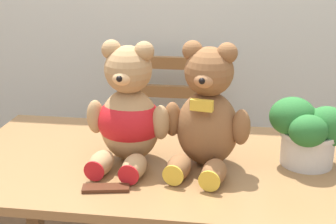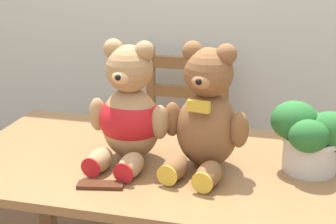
{
  "view_description": "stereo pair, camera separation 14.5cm",
  "coord_description": "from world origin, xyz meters",
  "px_view_note": "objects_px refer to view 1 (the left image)",
  "views": [
    {
      "loc": [
        0.26,
        -1.08,
        1.41
      ],
      "look_at": [
        0.05,
        0.37,
        0.89
      ],
      "focal_mm": 50.0,
      "sensor_mm": 36.0,
      "label": 1
    },
    {
      "loc": [
        0.4,
        -1.06,
        1.41
      ],
      "look_at": [
        0.05,
        0.37,
        0.89
      ],
      "focal_mm": 50.0,
      "sensor_mm": 36.0,
      "label": 2
    }
  ],
  "objects_px": {
    "teddy_bear_right": "(207,115)",
    "chocolate_bar": "(106,188)",
    "teddy_bear_left": "(129,115)",
    "wooden_chair_behind": "(168,148)",
    "potted_plant": "(308,131)"
  },
  "relations": [
    {
      "from": "wooden_chair_behind",
      "to": "chocolate_bar",
      "type": "relative_size",
      "value": 6.58
    },
    {
      "from": "potted_plant",
      "to": "chocolate_bar",
      "type": "bearing_deg",
      "value": -156.62
    },
    {
      "from": "teddy_bear_right",
      "to": "chocolate_bar",
      "type": "distance_m",
      "value": 0.4
    },
    {
      "from": "wooden_chair_behind",
      "to": "teddy_bear_left",
      "type": "bearing_deg",
      "value": 87.26
    },
    {
      "from": "wooden_chair_behind",
      "to": "teddy_bear_left",
      "type": "relative_size",
      "value": 2.25
    },
    {
      "from": "teddy_bear_right",
      "to": "chocolate_bar",
      "type": "relative_size",
      "value": 2.95
    },
    {
      "from": "wooden_chair_behind",
      "to": "teddy_bear_left",
      "type": "distance_m",
      "value": 0.81
    },
    {
      "from": "wooden_chair_behind",
      "to": "teddy_bear_right",
      "type": "relative_size",
      "value": 2.23
    },
    {
      "from": "wooden_chair_behind",
      "to": "potted_plant",
      "type": "bearing_deg",
      "value": 131.2
    },
    {
      "from": "teddy_bear_left",
      "to": "teddy_bear_right",
      "type": "xyz_separation_m",
      "value": [
        0.26,
        -0.0,
        0.01
      ]
    },
    {
      "from": "chocolate_bar",
      "to": "teddy_bear_left",
      "type": "bearing_deg",
      "value": 83.33
    },
    {
      "from": "wooden_chair_behind",
      "to": "chocolate_bar",
      "type": "bearing_deg",
      "value": 86.31
    },
    {
      "from": "teddy_bear_left",
      "to": "teddy_bear_right",
      "type": "height_order",
      "value": "teddy_bear_right"
    },
    {
      "from": "wooden_chair_behind",
      "to": "chocolate_bar",
      "type": "height_order",
      "value": "wooden_chair_behind"
    },
    {
      "from": "chocolate_bar",
      "to": "teddy_bear_right",
      "type": "bearing_deg",
      "value": 36.77
    }
  ]
}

